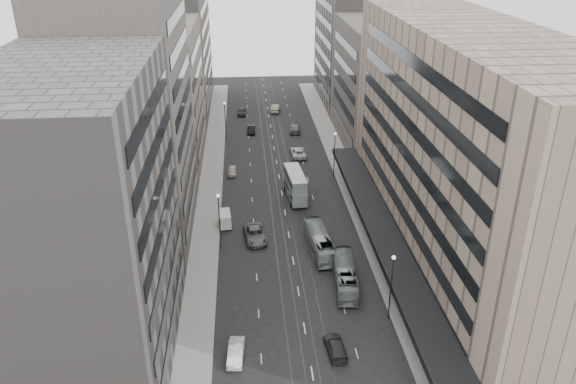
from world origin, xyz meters
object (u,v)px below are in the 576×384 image
object	(u,v)px
panel_van	(225,219)
pedestrian	(441,363)
bus_far	(319,241)
double_decker	(295,185)
bus_near	(345,275)
sedan_1	(236,352)
sedan_2	(255,234)

from	to	relation	value
panel_van	pedestrian	world-z (taller)	panel_van
bus_far	double_decker	bearing A→B (deg)	-88.54
bus_near	panel_van	distance (m)	22.27
pedestrian	sedan_1	bearing A→B (deg)	-26.16
sedan_1	double_decker	bearing A→B (deg)	80.09
bus_near	double_decker	world-z (taller)	double_decker
sedan_2	panel_van	bearing A→B (deg)	127.24
bus_near	sedan_2	world-z (taller)	bus_near
sedan_1	bus_far	bearing A→B (deg)	65.50
bus_far	sedan_2	size ratio (longest dim) A/B	1.72
bus_far	pedestrian	size ratio (longest dim) A/B	6.45
double_decker	bus_far	bearing A→B (deg)	-88.94
bus_near	double_decker	distance (m)	25.06
bus_far	panel_van	bearing A→B (deg)	-36.67
panel_van	pedestrian	size ratio (longest dim) A/B	2.22
bus_far	pedestrian	world-z (taller)	bus_far
sedan_1	panel_van	bearing A→B (deg)	97.98
sedan_1	pedestrian	distance (m)	20.76
bus_far	sedan_2	world-z (taller)	bus_far
pedestrian	bus_far	bearing A→B (deg)	-85.52
bus_far	sedan_2	bearing A→B (deg)	-28.05
panel_van	sedan_1	world-z (taller)	panel_van
double_decker	pedestrian	bearing A→B (deg)	-79.90
sedan_1	sedan_2	size ratio (longest dim) A/B	0.72
double_decker	panel_van	bearing A→B (deg)	-148.30
pedestrian	bus_near	bearing A→B (deg)	-82.28
double_decker	sedan_1	world-z (taller)	double_decker
bus_far	panel_van	xyz separation A→B (m)	(-12.97, 8.15, -0.26)
bus_near	sedan_2	distance (m)	16.15
bus_far	sedan_1	world-z (taller)	bus_far
sedan_1	sedan_2	world-z (taller)	sedan_2
double_decker	sedan_1	distance (m)	38.09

